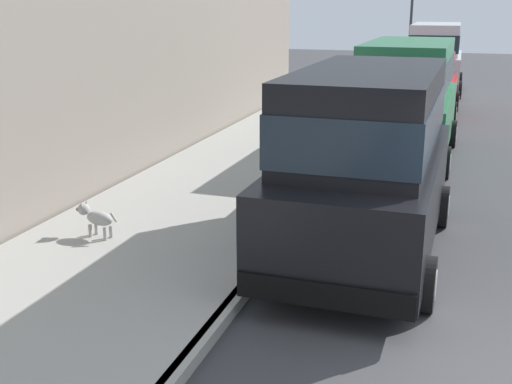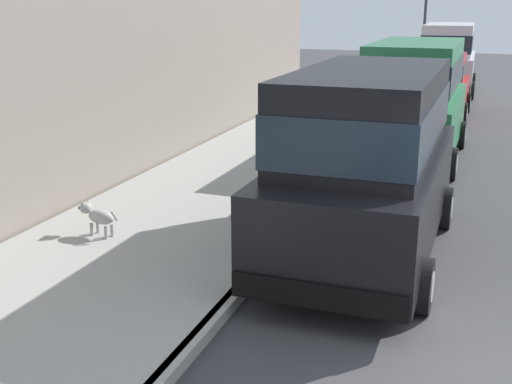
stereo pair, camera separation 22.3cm
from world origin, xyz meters
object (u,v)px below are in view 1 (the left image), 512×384
(car_green_van, at_px, (406,95))
(car_silver_van, at_px, (435,55))
(car_red_hatchback, at_px, (425,84))
(street_lamp, at_px, (412,10))
(dog_grey, at_px, (96,217))
(car_black_van, at_px, (366,155))

(car_green_van, relative_size, car_silver_van, 1.00)
(car_red_hatchback, distance_m, street_lamp, 11.12)
(car_green_van, distance_m, dog_grey, 7.71)
(car_silver_van, bearing_deg, car_green_van, -89.89)
(car_green_van, xyz_separation_m, dog_grey, (-3.58, -6.76, -0.97))
(car_black_van, height_order, car_green_van, same)
(car_green_van, distance_m, street_lamp, 16.54)
(car_red_hatchback, relative_size, car_silver_van, 0.77)
(car_red_hatchback, bearing_deg, car_green_van, -90.46)
(car_green_van, height_order, dog_grey, car_green_van)
(car_red_hatchback, relative_size, street_lamp, 0.86)
(car_black_van, xyz_separation_m, car_red_hatchback, (0.01, 11.44, -0.42))
(car_black_van, xyz_separation_m, car_green_van, (-0.04, 5.88, 0.00))
(car_black_van, xyz_separation_m, street_lamp, (-1.46, 22.29, 1.51))
(car_green_van, bearing_deg, car_red_hatchback, 89.54)
(car_silver_van, bearing_deg, car_red_hatchback, -89.32)
(car_black_van, bearing_deg, dog_grey, -166.29)
(car_silver_van, bearing_deg, dog_grey, -101.26)
(car_red_hatchback, bearing_deg, dog_grey, -106.39)
(car_green_van, xyz_separation_m, car_silver_van, (-0.02, 11.11, 0.00))
(car_silver_van, xyz_separation_m, dog_grey, (-3.56, -17.87, -0.97))
(street_lamp, bearing_deg, car_black_van, -86.26)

